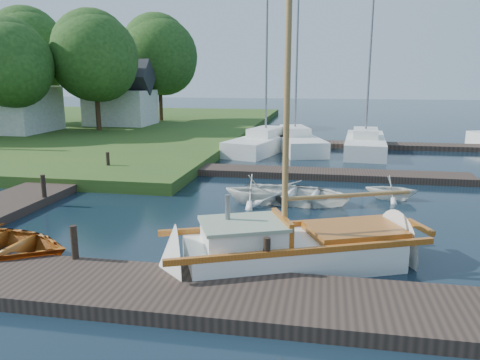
% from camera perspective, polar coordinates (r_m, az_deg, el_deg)
% --- Properties ---
extents(ground, '(160.00, 160.00, 0.00)m').
position_cam_1_polar(ground, '(15.32, 0.00, -4.38)').
color(ground, black).
rests_on(ground, ground).
extents(near_dock, '(18.00, 2.20, 0.30)m').
position_cam_1_polar(near_dock, '(9.82, -6.51, -13.65)').
color(near_dock, '#2E241F').
rests_on(near_dock, ground).
extents(left_dock, '(2.20, 18.00, 0.30)m').
position_cam_1_polar(left_dock, '(20.03, -22.02, -0.80)').
color(left_dock, '#2E241F').
rests_on(left_dock, ground).
extents(far_dock, '(14.00, 1.60, 0.30)m').
position_cam_1_polar(far_dock, '(21.36, 8.45, 0.79)').
color(far_dock, '#2E241F').
rests_on(far_dock, ground).
extents(pontoon, '(30.00, 1.60, 0.30)m').
position_cam_1_polar(pontoon, '(31.58, 23.80, 3.68)').
color(pontoon, '#2E241F').
rests_on(pontoon, ground).
extents(mooring_post_1, '(0.16, 0.16, 0.80)m').
position_cam_1_polar(mooring_post_1, '(11.60, -19.55, -7.16)').
color(mooring_post_1, black).
rests_on(mooring_post_1, near_dock).
extents(mooring_post_2, '(0.16, 0.16, 0.80)m').
position_cam_1_polar(mooring_post_2, '(10.20, 3.27, -9.16)').
color(mooring_post_2, black).
rests_on(mooring_post_2, near_dock).
extents(mooring_post_4, '(0.16, 0.16, 0.80)m').
position_cam_1_polar(mooring_post_4, '(17.74, -22.84, -0.68)').
color(mooring_post_4, black).
rests_on(mooring_post_4, left_dock).
extents(mooring_post_5, '(0.16, 0.16, 0.80)m').
position_cam_1_polar(mooring_post_5, '(22.00, -15.80, 2.25)').
color(mooring_post_5, black).
rests_on(mooring_post_5, left_dock).
extents(sailboat, '(7.35, 4.58, 9.83)m').
position_cam_1_polar(sailboat, '(11.43, 7.12, -8.70)').
color(sailboat, white).
rests_on(sailboat, ground).
extents(tender_b, '(2.51, 2.28, 1.15)m').
position_cam_1_polar(tender_b, '(16.62, 1.75, -0.97)').
color(tender_b, white).
rests_on(tender_b, ground).
extents(tender_c, '(4.41, 3.48, 0.83)m').
position_cam_1_polar(tender_c, '(16.94, 6.88, -1.36)').
color(tender_c, white).
rests_on(tender_c, ground).
extents(tender_d, '(2.02, 1.80, 0.97)m').
position_cam_1_polar(tender_d, '(18.12, 18.00, -0.73)').
color(tender_d, white).
rests_on(tender_d, ground).
extents(marina_boat_0, '(4.23, 7.93, 9.75)m').
position_cam_1_polar(marina_boat_0, '(28.50, 3.14, 4.72)').
color(marina_boat_0, white).
rests_on(marina_boat_0, ground).
extents(marina_boat_1, '(4.31, 8.03, 9.94)m').
position_cam_1_polar(marina_boat_1, '(29.28, 6.69, 4.86)').
color(marina_boat_1, white).
rests_on(marina_boat_1, ground).
extents(marina_boat_2, '(2.72, 7.60, 10.39)m').
position_cam_1_polar(marina_boat_2, '(28.83, 15.00, 4.41)').
color(marina_boat_2, white).
rests_on(marina_boat_2, ground).
extents(house_a, '(6.30, 5.00, 6.29)m').
position_cam_1_polar(house_a, '(37.94, -26.62, 9.03)').
color(house_a, beige).
rests_on(house_a, shore).
extents(house_c, '(5.25, 4.00, 5.28)m').
position_cam_1_polar(house_c, '(40.07, -14.37, 9.54)').
color(house_c, beige).
rests_on(house_c, shore).
extents(tree_2, '(5.83, 5.75, 7.82)m').
position_cam_1_polar(tree_2, '(35.16, -26.24, 12.63)').
color(tree_2, '#332114').
rests_on(tree_2, shore).
extents(tree_3, '(6.41, 6.38, 8.74)m').
position_cam_1_polar(tree_3, '(36.49, -17.29, 14.18)').
color(tree_3, '#332114').
rests_on(tree_3, shore).
extents(tree_4, '(7.01, 7.01, 9.66)m').
position_cam_1_polar(tree_4, '(44.04, -24.42, 14.01)').
color(tree_4, '#332114').
rests_on(tree_4, shore).
extents(tree_7, '(6.83, 6.83, 9.38)m').
position_cam_1_polar(tree_7, '(43.06, -9.83, 14.75)').
color(tree_7, '#332114').
rests_on(tree_7, shore).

